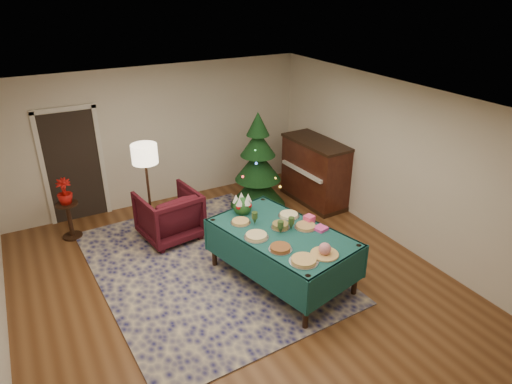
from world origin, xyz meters
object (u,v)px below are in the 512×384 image
side_table (70,221)px  potted_plant (65,197)px  buffet_table (282,242)px  floor_lamp (145,160)px  piano (315,172)px  gift_box (309,219)px  armchair (169,213)px  christmas_tree (258,167)px

side_table → potted_plant: bearing=180.0°
buffet_table → floor_lamp: 2.60m
floor_lamp → side_table: 1.84m
floor_lamp → piano: size_ratio=1.14×
gift_box → armchair: (-1.55, 1.94, -0.40)m
piano → buffet_table: bearing=-135.2°
floor_lamp → side_table: bearing=149.4°
potted_plant → christmas_tree: size_ratio=0.23×
gift_box → armchair: armchair is taller
armchair → floor_lamp: bearing=-28.3°
gift_box → piano: piano is taller
gift_box → potted_plant: gift_box is taller
floor_lamp → side_table: floor_lamp is taller
floor_lamp → piano: 3.42m
buffet_table → christmas_tree: bearing=69.7°
buffet_table → gift_box: gift_box is taller
buffet_table → christmas_tree: (0.82, 2.21, 0.22)m
gift_box → potted_plant: (-3.06, 2.77, -0.10)m
armchair → side_table: size_ratio=1.46×
piano → gift_box: bearing=-127.7°
piano → potted_plant: bearing=169.5°
armchair → buffet_table: bearing=109.8°
side_table → potted_plant: size_ratio=1.47×
gift_box → armchair: size_ratio=0.14×
gift_box → floor_lamp: size_ratio=0.08×
side_table → piano: bearing=-10.5°
armchair → potted_plant: size_ratio=2.15×
christmas_tree → gift_box: bearing=-98.4°
buffet_table → side_table: size_ratio=3.58×
armchair → floor_lamp: (-0.28, 0.10, 0.99)m
gift_box → potted_plant: bearing=137.9°
floor_lamp → side_table: size_ratio=2.63×
gift_box → buffet_table: bearing=-174.5°
armchair → side_table: armchair is taller
buffet_table → floor_lamp: size_ratio=1.36×
buffet_table → gift_box: (0.50, 0.05, 0.22)m
buffet_table → side_table: buffet_table is taller
christmas_tree → piano: 1.22m
buffet_table → side_table: bearing=132.3°
floor_lamp → piano: (3.31, -0.12, -0.84)m
piano → armchair: bearing=179.8°
christmas_tree → potted_plant: bearing=169.8°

